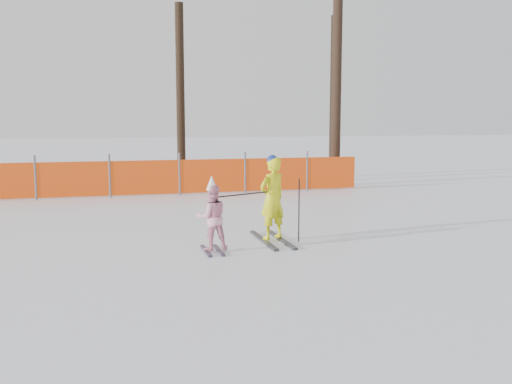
% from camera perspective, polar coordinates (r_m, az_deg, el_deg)
% --- Properties ---
extents(ground, '(120.00, 120.00, 0.00)m').
position_cam_1_polar(ground, '(9.50, 0.78, -6.37)').
color(ground, white).
rests_on(ground, ground).
extents(adult, '(0.66, 1.69, 1.60)m').
position_cam_1_polar(adult, '(10.48, 1.64, -0.69)').
color(adult, black).
rests_on(adult, ground).
extents(child, '(0.56, 0.84, 1.30)m').
position_cam_1_polar(child, '(9.70, -4.42, -2.50)').
color(child, black).
rests_on(child, ground).
extents(ski_poles, '(1.58, 0.47, 1.17)m').
position_cam_1_polar(ski_poles, '(10.24, 1.67, -1.08)').
color(ski_poles, black).
rests_on(ski_poles, ground).
extents(safety_fence, '(15.64, 0.06, 1.25)m').
position_cam_1_polar(safety_fence, '(16.87, -15.31, 1.32)').
color(safety_fence, '#595960').
rests_on(safety_fence, ground).
extents(tree_trunks, '(5.71, 2.13, 6.91)m').
position_cam_1_polar(tree_trunks, '(19.74, 2.79, 10.13)').
color(tree_trunks, black).
rests_on(tree_trunks, ground).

